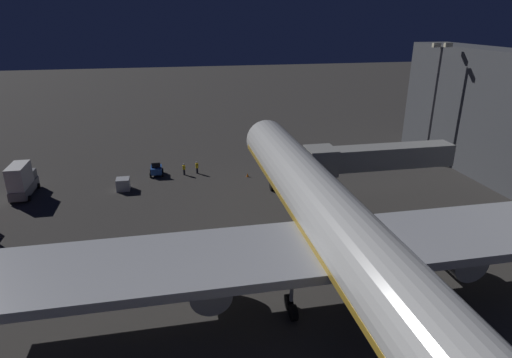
{
  "coord_description": "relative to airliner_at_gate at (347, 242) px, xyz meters",
  "views": [
    {
      "loc": [
        11.96,
        33.24,
        21.13
      ],
      "look_at": [
        3.0,
        -11.53,
        3.5
      ],
      "focal_mm": 29.89,
      "sensor_mm": 36.0,
      "label": 1
    }
  ],
  "objects": [
    {
      "name": "baggage_tug_lead",
      "position": [
        14.66,
        -32.29,
        -4.8
      ],
      "size": [
        1.86,
        2.24,
        1.95
      ],
      "color": "#234C9E",
      "rests_on": "ground_plane"
    },
    {
      "name": "ground_crew_near_nose_gear",
      "position": [
        9.0,
        -31.91,
        -4.61
      ],
      "size": [
        0.4,
        0.4,
        1.77
      ],
      "color": "black",
      "rests_on": "ground_plane"
    },
    {
      "name": "baggage_container_near_belt",
      "position": [
        18.76,
        -27.68,
        -4.82
      ],
      "size": [
        1.65,
        1.7,
        1.53
      ],
      "primitive_type": "cube",
      "color": "#B7BABF",
      "rests_on": "ground_plane"
    },
    {
      "name": "ground_plane",
      "position": [
        0.0,
        -7.65,
        -5.58
      ],
      "size": [
        320.0,
        320.0,
        0.0
      ],
      "primitive_type": "plane",
      "color": "#383533"
    },
    {
      "name": "traffic_cone_nose_starboard",
      "position": [
        2.2,
        -29.18,
        -5.31
      ],
      "size": [
        0.36,
        0.36,
        0.55
      ],
      "primitive_type": "cone",
      "color": "orange",
      "rests_on": "ground_plane"
    },
    {
      "name": "airliner_at_gate",
      "position": [
        0.0,
        0.0,
        0.0
      ],
      "size": [
        53.25,
        60.36,
        19.27
      ],
      "color": "silver",
      "rests_on": "ground_plane"
    },
    {
      "name": "apron_floodlight_mast",
      "position": [
        -25.5,
        -29.84,
        4.62
      ],
      "size": [
        2.9,
        0.5,
        17.53
      ],
      "color": "#59595E",
      "rests_on": "ground_plane"
    },
    {
      "name": "ops_van",
      "position": [
        30.71,
        -28.0,
        -3.5
      ],
      "size": [
        2.36,
        5.93,
        4.23
      ],
      "color": "slate",
      "rests_on": "ground_plane"
    },
    {
      "name": "ground_crew_by_belt_loader",
      "position": [
        10.84,
        -31.68,
        -4.66
      ],
      "size": [
        0.4,
        0.4,
        1.68
      ],
      "color": "black",
      "rests_on": "ground_plane"
    },
    {
      "name": "jet_bridge",
      "position": [
        -9.83,
        -17.59,
        0.14
      ],
      "size": [
        17.77,
        3.4,
        7.26
      ],
      "color": "#9E9E99",
      "rests_on": "ground_plane"
    },
    {
      "name": "traffic_cone_nose_port",
      "position": [
        -2.2,
        -29.18,
        -5.31
      ],
      "size": [
        0.36,
        0.36,
        0.55
      ],
      "primitive_type": "cone",
      "color": "orange",
      "rests_on": "ground_plane"
    }
  ]
}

